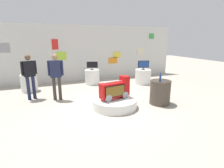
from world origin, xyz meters
The scene contains 14 objects.
ground_plane centered at (0.00, 0.00, 0.00)m, with size 30.00×30.00×0.00m, color #A8A091.
back_wall_display centered at (0.00, 4.34, 1.49)m, with size 11.55×0.13×2.97m.
main_display_pedestal centered at (0.26, -0.12, 0.15)m, with size 1.50×1.50×0.30m, color silver.
novelty_firetruck_tv centered at (0.28, -0.12, 0.60)m, with size 1.07×0.52×0.74m.
display_pedestal_left_rear centered at (-2.53, 3.03, 0.37)m, with size 0.69×0.69×0.74m, color silver.
tv_on_left_rear centered at (-2.53, 3.02, 0.93)m, with size 0.42×0.23×0.36m.
display_pedestal_center_rear centered at (2.85, 2.35, 0.37)m, with size 0.80×0.80×0.74m, color silver.
tv_on_center_rear centered at (2.85, 2.35, 0.99)m, with size 0.56×0.20×0.45m.
display_pedestal_right_rear centered at (0.41, 3.24, 0.37)m, with size 0.74×0.74×0.74m, color silver.
tv_on_right_rear centered at (0.41, 3.24, 0.98)m, with size 0.58×0.23×0.43m.
side_table_round centered at (1.89, -0.39, 0.43)m, with size 0.73×0.73×0.85m.
bottle_on_side_table centered at (1.75, -0.53, 0.97)m, with size 0.07×0.07×0.31m.
shopper_browsing_near_truck centered at (-2.38, 1.81, 1.00)m, with size 0.53×0.33×1.70m.
shopper_browsing_rear centered at (-1.47, 1.36, 1.01)m, with size 0.55×0.28×1.73m.
Camera 1 is at (-1.86, -5.29, 2.26)m, focal length 28.19 mm.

